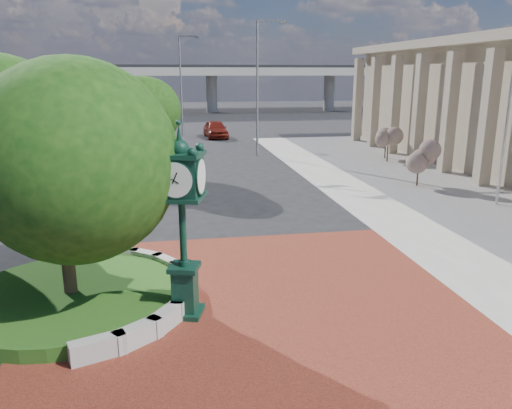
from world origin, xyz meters
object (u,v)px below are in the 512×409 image
Objects in this scene: post_clock at (182,215)px; street_lamp_near at (260,78)px; flagpole_a at (511,86)px; street_lamp_far at (183,78)px; parked_car at (215,129)px.

post_clock is 27.10m from street_lamp_near.
flagpole_a is 1.10× the size of street_lamp_near.
street_lamp_far reaches higher than post_clock.
parked_car is 0.50× the size of street_lamp_near.
parked_car is 0.45× the size of flagpole_a.
post_clock is at bearing -104.55° from street_lamp_near.
flagpole_a is at bearing -62.67° from street_lamp_near.
flagpole_a is 19.11m from street_lamp_near.
post_clock is 0.46× the size of flagpole_a.
flagpole_a is 1.12× the size of street_lamp_far.
street_lamp_near is 1.02× the size of street_lamp_far.
flagpole_a is at bearing 30.31° from post_clock.
post_clock is 18.22m from flagpole_a.
street_lamp_near reaches higher than street_lamp_far.
street_lamp_far reaches higher than parked_car.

